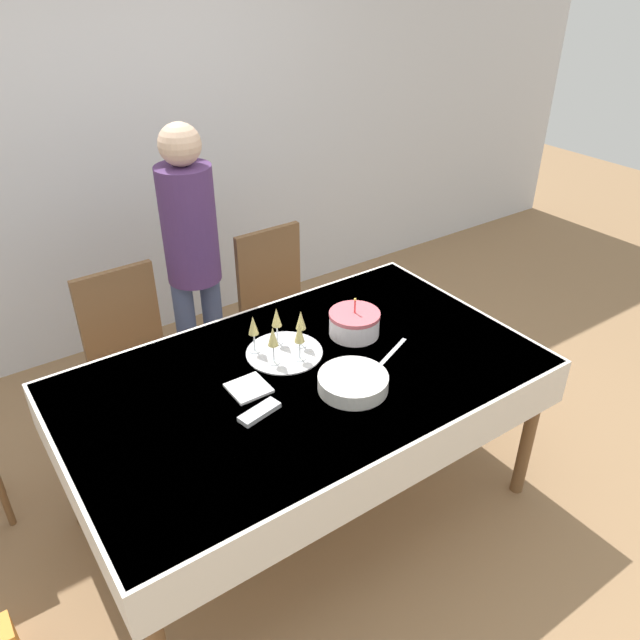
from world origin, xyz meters
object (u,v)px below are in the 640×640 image
champagne_tray (282,338)px  dining_chair_far_left (133,356)px  plate_stack_main (353,382)px  person_standing (191,247)px  dining_chair_far_right (280,306)px  birthday_cake (354,323)px

champagne_tray → dining_chair_far_left: bearing=120.9°
plate_stack_main → person_standing: bearing=94.7°
dining_chair_far_right → birthday_cake: bearing=-95.9°
birthday_cake → plate_stack_main: bearing=-128.1°
birthday_cake → person_standing: size_ratio=0.14×
dining_chair_far_right → plate_stack_main: (-0.33, -1.10, 0.29)m
birthday_cake → person_standing: bearing=110.9°
dining_chair_far_right → plate_stack_main: bearing=-106.7°
dining_chair_far_left → plate_stack_main: (0.53, -1.10, 0.29)m
dining_chair_far_left → champagne_tray: (0.44, -0.73, 0.33)m
dining_chair_far_left → champagne_tray: champagne_tray is taller
birthday_cake → champagne_tray: bearing=171.3°
dining_chair_far_left → dining_chair_far_right: bearing=0.0°
champagne_tray → person_standing: size_ratio=0.21×
birthday_cake → champagne_tray: birthday_cake is taller
champagne_tray → plate_stack_main: 0.39m
plate_stack_main → person_standing: (-0.10, 1.24, 0.14)m
birthday_cake → dining_chair_far_left: bearing=135.0°
birthday_cake → plate_stack_main: size_ratio=0.82×
dining_chair_far_right → person_standing: size_ratio=0.60×
dining_chair_far_left → person_standing: (0.43, 0.14, 0.43)m
dining_chair_far_right → birthday_cake: size_ratio=4.15×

